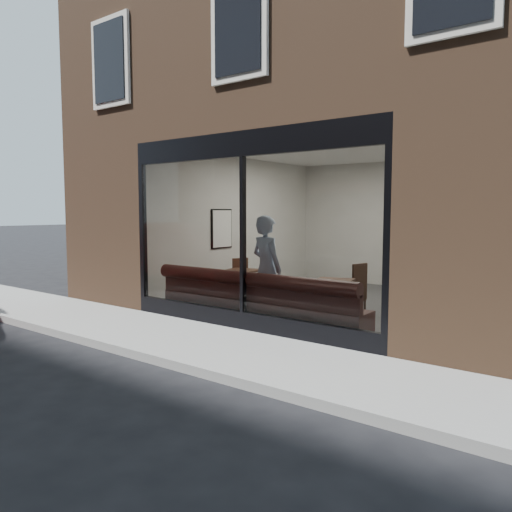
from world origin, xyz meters
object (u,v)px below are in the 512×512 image
Objects in this scene: person at (267,269)px; cafe_chair_left at (236,290)px; banquette at (258,312)px; cafe_table_right at (334,281)px; cafe_chair_right at (352,299)px; cafe_table_left at (242,271)px.

person is 2.16m from cafe_chair_left.
banquette reaches higher than cafe_chair_left.
cafe_chair_right is at bearing 100.37° from cafe_table_right.
cafe_chair_right is at bearing 24.71° from cafe_table_left.
banquette is at bearing -41.24° from cafe_table_left.
cafe_chair_right is at bearing 69.62° from banquette.
cafe_chair_right is (1.99, 0.91, -0.50)m from cafe_table_left.
cafe_table_right reaches higher than cafe_chair_left.
banquette is 1.73m from cafe_table_left.
cafe_table_right is at bearing -172.18° from cafe_chair_left.
cafe_chair_left is (-2.68, 0.59, -0.50)m from cafe_table_right.
person is 4.73× the size of cafe_chair_right.
cafe_table_right is (0.94, 0.92, 0.52)m from banquette.
cafe_table_right is at bearing 44.12° from banquette.
cafe_table_left and cafe_table_right have the same top height.
cafe_table_left reaches higher than cafe_chair_right.
cafe_table_right is at bearing 115.00° from cafe_chair_right.
person is 2.97× the size of cafe_table_right.
cafe_table_left is at bearing 39.34° from cafe_chair_right.
cafe_table_left is (-1.24, 1.09, 0.52)m from banquette.
cafe_table_left is 1.56× the size of cafe_chair_right.
cafe_table_right is (1.00, 0.59, -0.19)m from person.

